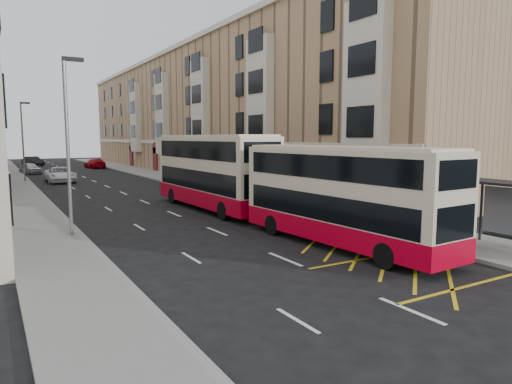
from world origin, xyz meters
TOP-DOWN VIEW (x-y plane):
  - ground at (0.00, 0.00)m, footprint 200.00×200.00m
  - pavement_right at (8.00, 30.00)m, footprint 4.00×120.00m
  - pavement_left at (-7.50, 30.00)m, footprint 3.00×120.00m
  - kerb_right at (6.00, 30.00)m, footprint 0.25×120.00m
  - kerb_left at (-6.00, 30.00)m, footprint 0.25×120.00m
  - road_markings at (0.00, 45.00)m, footprint 10.00×110.00m
  - terrace_right at (14.88, 45.38)m, footprint 10.75×79.00m
  - guard_railing at (6.25, 5.75)m, footprint 0.06×6.56m
  - street_lamp_near at (-6.35, 12.00)m, footprint 0.93×0.18m
  - street_lamp_far at (-6.35, 42.00)m, footprint 0.93×0.18m
  - double_decker_front at (3.20, 4.56)m, footprint 3.01×10.74m
  - double_decker_rear at (2.79, 16.41)m, footprint 3.00×11.99m
  - pedestrian_near at (7.03, 2.20)m, footprint 0.71×0.63m
  - pedestrian_mid at (8.99, 5.02)m, footprint 0.92×0.79m
  - pedestrian_far at (6.35, 2.45)m, footprint 1.10×0.82m
  - white_van at (-3.23, 40.58)m, footprint 2.61×5.64m
  - car_silver at (-5.01, 54.07)m, footprint 2.74×4.48m
  - car_dark at (-3.34, 71.59)m, footprint 3.18×4.92m
  - car_red at (4.22, 61.07)m, footprint 2.71×5.16m

SIDE VIEW (x-z plane):
  - ground at x=0.00m, z-range 0.00..0.00m
  - road_markings at x=0.00m, z-range 0.00..0.01m
  - pavement_right at x=8.00m, z-range 0.00..0.15m
  - pavement_left at x=-7.50m, z-range 0.00..0.15m
  - kerb_right at x=6.00m, z-range 0.00..0.15m
  - kerb_left at x=-6.00m, z-range 0.00..0.15m
  - car_silver at x=-5.01m, z-range 0.00..1.43m
  - car_red at x=4.22m, z-range 0.00..1.43m
  - car_dark at x=-3.34m, z-range 0.00..1.53m
  - white_van at x=-3.23m, z-range 0.00..1.56m
  - guard_railing at x=6.25m, z-range 0.35..1.36m
  - pedestrian_near at x=7.03m, z-range 0.15..1.78m
  - pedestrian_mid at x=8.99m, z-range 0.15..1.79m
  - pedestrian_far at x=6.35m, z-range 0.15..1.88m
  - double_decker_front at x=3.20m, z-range 0.04..4.28m
  - double_decker_rear at x=2.79m, z-range 0.04..4.80m
  - street_lamp_near at x=-6.35m, z-range 0.64..8.64m
  - street_lamp_far at x=-6.35m, z-range 0.64..8.64m
  - terrace_right at x=14.88m, z-range -0.10..15.15m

